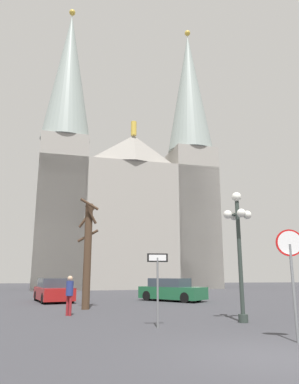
{
  "coord_description": "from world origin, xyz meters",
  "views": [
    {
      "loc": [
        -3.72,
        -8.08,
        1.81
      ],
      "look_at": [
        -0.4,
        18.94,
        8.01
      ],
      "focal_mm": 33.31,
      "sensor_mm": 36.0,
      "label": 1
    }
  ],
  "objects_px": {
    "cathedral": "(127,196)",
    "stop_sign": "(291,262)",
    "pedestrian_walking": "(70,291)",
    "bare_tree": "(88,251)",
    "parked_car_far_green": "(172,290)",
    "street_lamp": "(239,236)",
    "one_way_arrow_sign": "(158,278)",
    "parked_car_near_red": "(54,291)"
  },
  "relations": [
    {
      "from": "cathedral",
      "to": "stop_sign",
      "type": "bearing_deg",
      "value": -85.79
    },
    {
      "from": "pedestrian_walking",
      "to": "bare_tree",
      "type": "bearing_deg",
      "value": 77.91
    },
    {
      "from": "bare_tree",
      "to": "parked_car_far_green",
      "type": "distance_m",
      "value": 7.62
    },
    {
      "from": "cathedral",
      "to": "street_lamp",
      "type": "relative_size",
      "value": 7.18
    },
    {
      "from": "street_lamp",
      "to": "bare_tree",
      "type": "bearing_deg",
      "value": 137.05
    },
    {
      "from": "bare_tree",
      "to": "pedestrian_walking",
      "type": "relative_size",
      "value": 3.36
    },
    {
      "from": "cathedral",
      "to": "street_lamp",
      "type": "bearing_deg",
      "value": -85.17
    },
    {
      "from": "one_way_arrow_sign",
      "to": "cathedral",
      "type": "bearing_deg",
      "value": 88.67
    },
    {
      "from": "parked_car_far_green",
      "to": "pedestrian_walking",
      "type": "height_order",
      "value": "pedestrian_walking"
    },
    {
      "from": "street_lamp",
      "to": "bare_tree",
      "type": "distance_m",
      "value": 8.38
    },
    {
      "from": "cathedral",
      "to": "parked_car_near_red",
      "type": "xyz_separation_m",
      "value": [
        -5.82,
        -20.28,
        -10.83
      ]
    },
    {
      "from": "street_lamp",
      "to": "parked_car_near_red",
      "type": "height_order",
      "value": "street_lamp"
    },
    {
      "from": "one_way_arrow_sign",
      "to": "street_lamp",
      "type": "bearing_deg",
      "value": 15.81
    },
    {
      "from": "stop_sign",
      "to": "parked_car_near_red",
      "type": "relative_size",
      "value": 0.65
    },
    {
      "from": "parked_car_far_green",
      "to": "one_way_arrow_sign",
      "type": "bearing_deg",
      "value": -102.77
    },
    {
      "from": "one_way_arrow_sign",
      "to": "street_lamp",
      "type": "relative_size",
      "value": 0.5
    },
    {
      "from": "parked_car_near_red",
      "to": "parked_car_far_green",
      "type": "xyz_separation_m",
      "value": [
        7.7,
        -0.3,
        -0.0
      ]
    },
    {
      "from": "cathedral",
      "to": "one_way_arrow_sign",
      "type": "relative_size",
      "value": 14.46
    },
    {
      "from": "bare_tree",
      "to": "parked_car_far_green",
      "type": "bearing_deg",
      "value": 42.43
    },
    {
      "from": "parked_car_near_red",
      "to": "stop_sign",
      "type": "bearing_deg",
      "value": -60.52
    },
    {
      "from": "stop_sign",
      "to": "one_way_arrow_sign",
      "type": "relative_size",
      "value": 1.22
    },
    {
      "from": "one_way_arrow_sign",
      "to": "pedestrian_walking",
      "type": "bearing_deg",
      "value": 130.25
    },
    {
      "from": "street_lamp",
      "to": "parked_car_far_green",
      "type": "xyz_separation_m",
      "value": [
        -0.75,
        10.63,
        -2.53
      ]
    },
    {
      "from": "stop_sign",
      "to": "cathedral",
      "type": "bearing_deg",
      "value": 94.21
    },
    {
      "from": "cathedral",
      "to": "pedestrian_walking",
      "type": "bearing_deg",
      "value": -98.23
    },
    {
      "from": "parked_car_near_red",
      "to": "pedestrian_walking",
      "type": "bearing_deg",
      "value": -77.62
    },
    {
      "from": "cathedral",
      "to": "one_way_arrow_sign",
      "type": "bearing_deg",
      "value": -91.33
    },
    {
      "from": "parked_car_near_red",
      "to": "parked_car_far_green",
      "type": "relative_size",
      "value": 1.06
    },
    {
      "from": "cathedral",
      "to": "bare_tree",
      "type": "bearing_deg",
      "value": -97.81
    },
    {
      "from": "street_lamp",
      "to": "parked_car_near_red",
      "type": "distance_m",
      "value": 14.04
    },
    {
      "from": "street_lamp",
      "to": "bare_tree",
      "type": "height_order",
      "value": "bare_tree"
    },
    {
      "from": "street_lamp",
      "to": "parked_car_far_green",
      "type": "distance_m",
      "value": 10.95
    },
    {
      "from": "cathedral",
      "to": "stop_sign",
      "type": "relative_size",
      "value": 11.87
    },
    {
      "from": "parked_car_near_red",
      "to": "pedestrian_walking",
      "type": "relative_size",
      "value": 2.74
    },
    {
      "from": "parked_car_far_green",
      "to": "pedestrian_walking",
      "type": "xyz_separation_m",
      "value": [
        -5.96,
        -7.64,
        0.33
      ]
    },
    {
      "from": "cathedral",
      "to": "one_way_arrow_sign",
      "type": "xyz_separation_m",
      "value": [
        -0.74,
        -32.16,
        -9.9
      ]
    },
    {
      "from": "stop_sign",
      "to": "bare_tree",
      "type": "distance_m",
      "value": 11.46
    },
    {
      "from": "cathedral",
      "to": "parked_car_near_red",
      "type": "bearing_deg",
      "value": -106.02
    },
    {
      "from": "parked_car_near_red",
      "to": "parked_car_far_green",
      "type": "bearing_deg",
      "value": -2.21
    },
    {
      "from": "stop_sign",
      "to": "parked_car_far_green",
      "type": "distance_m",
      "value": 14.68
    },
    {
      "from": "parked_car_far_green",
      "to": "stop_sign",
      "type": "bearing_deg",
      "value": -87.21
    },
    {
      "from": "pedestrian_walking",
      "to": "stop_sign",
      "type": "bearing_deg",
      "value": -46.16
    }
  ]
}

